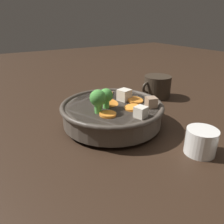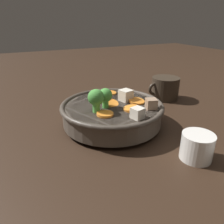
{
  "view_description": "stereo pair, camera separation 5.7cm",
  "coord_description": "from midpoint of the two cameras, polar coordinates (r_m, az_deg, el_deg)",
  "views": [
    {
      "loc": [
        0.28,
        0.44,
        0.27
      ],
      "look_at": [
        0.0,
        0.0,
        0.04
      ],
      "focal_mm": 35.0,
      "sensor_mm": 36.0,
      "label": 1
    },
    {
      "loc": [
        0.23,
        0.47,
        0.27
      ],
      "look_at": [
        0.0,
        0.0,
        0.04
      ],
      "focal_mm": 35.0,
      "sensor_mm": 36.0,
      "label": 2
    }
  ],
  "objects": [
    {
      "name": "dark_mug",
      "position": [
        0.79,
        9.66,
        6.54
      ],
      "size": [
        0.12,
        0.09,
        0.08
      ],
      "color": "#33281E",
      "rests_on": "ground_plane"
    },
    {
      "name": "tea_cup",
      "position": [
        0.48,
        19.14,
        -7.33
      ],
      "size": [
        0.06,
        0.06,
        0.06
      ],
      "color": "white",
      "rests_on": "ground_plane"
    },
    {
      "name": "stirfry_bowl",
      "position": [
        0.57,
        -2.85,
        0.13
      ],
      "size": [
        0.27,
        0.27,
        0.11
      ],
      "color": "#51473D",
      "rests_on": "ground_plane"
    },
    {
      "name": "ground_plane",
      "position": [
        0.58,
        -2.79,
        -3.46
      ],
      "size": [
        3.0,
        3.0,
        0.0
      ],
      "primitive_type": "plane",
      "color": "black"
    }
  ]
}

